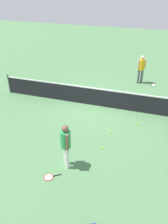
{
  "coord_description": "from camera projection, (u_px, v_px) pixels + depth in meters",
  "views": [
    {
      "loc": [
        2.49,
        -9.85,
        5.77
      ],
      "look_at": [
        0.07,
        -2.22,
        0.9
      ],
      "focal_mm": 36.63,
      "sensor_mm": 36.0,
      "label": 1
    }
  ],
  "objects": [
    {
      "name": "tennis_racket_far_player",
      "position": [
        154.0,
        85.0,
        13.77
      ],
      "size": [
        0.37,
        0.6,
        0.03
      ],
      "color": "black",
      "rests_on": "ground_plane"
    },
    {
      "name": "tennis_ball_near_player",
      "position": [
        137.0,
        124.0,
        10.18
      ],
      "size": [
        0.07,
        0.07,
        0.07
      ],
      "primitive_type": "sphere",
      "color": "#C6E033",
      "rests_on": "ground_plane"
    },
    {
      "name": "court_net",
      "position": [
        96.0,
        97.0,
        11.4
      ],
      "size": [
        10.09,
        0.09,
        1.07
      ],
      "color": "#4C4C51",
      "rests_on": "ground_plane"
    },
    {
      "name": "ground_plane",
      "position": [
        96.0,
        105.0,
        11.66
      ],
      "size": [
        40.0,
        40.0,
        0.0
      ],
      "primitive_type": "plane",
      "color": "#4C7A4C"
    },
    {
      "name": "tennis_ball_by_net",
      "position": [
        103.0,
        147.0,
        8.79
      ],
      "size": [
        0.07,
        0.07,
        0.07
      ],
      "primitive_type": "sphere",
      "color": "#C6E033",
      "rests_on": "ground_plane"
    },
    {
      "name": "player_near_side",
      "position": [
        66.0,
        143.0,
        7.49
      ],
      "size": [
        0.48,
        0.48,
        1.7
      ],
      "color": "white",
      "rests_on": "ground_plane"
    },
    {
      "name": "tennis_ball_midcourt",
      "position": [
        110.0,
        132.0,
        9.63
      ],
      "size": [
        0.07,
        0.07,
        0.07
      ],
      "primitive_type": "sphere",
      "color": "#C6E033",
      "rests_on": "ground_plane"
    },
    {
      "name": "player_far_side",
      "position": [
        141.0,
        67.0,
        13.56
      ],
      "size": [
        0.49,
        0.46,
        1.7
      ],
      "color": "#595960",
      "rests_on": "ground_plane"
    },
    {
      "name": "tennis_racket_near_player",
      "position": [
        49.0,
        177.0,
        7.54
      ],
      "size": [
        0.58,
        0.48,
        0.03
      ],
      "color": "red",
      "rests_on": "ground_plane"
    }
  ]
}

